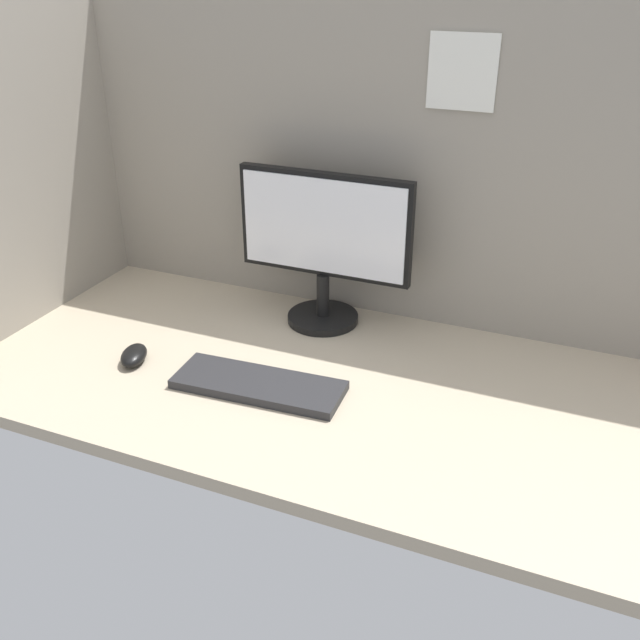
# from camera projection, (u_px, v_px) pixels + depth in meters

# --- Properties ---
(ground_plane) EXTENTS (1.80, 0.80, 0.03)m
(ground_plane) POSITION_uv_depth(u_px,v_px,m) (352.00, 388.00, 1.57)
(ground_plane) COLOR tan
(cubicle_wall_back) EXTENTS (1.80, 0.06, 0.76)m
(cubicle_wall_back) POSITION_uv_depth(u_px,v_px,m) (410.00, 168.00, 1.69)
(cubicle_wall_back) COLOR gray
(cubicle_wall_back) RESTS_ON ground_plane
(cubicle_wall_side) EXTENTS (0.05, 0.80, 0.76)m
(cubicle_wall_side) POSITION_uv_depth(u_px,v_px,m) (10.00, 169.00, 1.69)
(cubicle_wall_side) COLOR gray
(cubicle_wall_side) RESTS_ON ground_plane
(monitor) EXTENTS (0.44, 0.18, 0.38)m
(monitor) POSITION_uv_depth(u_px,v_px,m) (324.00, 241.00, 1.73)
(monitor) COLOR black
(monitor) RESTS_ON ground_plane
(keyboard) EXTENTS (0.38, 0.15, 0.02)m
(keyboard) POSITION_uv_depth(u_px,v_px,m) (259.00, 385.00, 1.53)
(keyboard) COLOR #262628
(keyboard) RESTS_ON ground_plane
(mouse) EXTENTS (0.09, 0.11, 0.03)m
(mouse) POSITION_uv_depth(u_px,v_px,m) (134.00, 355.00, 1.63)
(mouse) COLOR black
(mouse) RESTS_ON ground_plane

